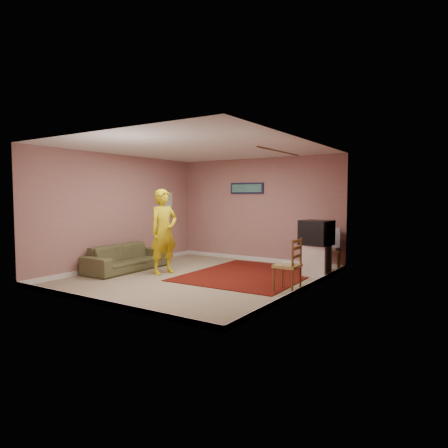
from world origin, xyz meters
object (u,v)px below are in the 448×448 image
Objects in this scene: crt_tv at (316,233)px; chair_a at (331,245)px; chair_b at (287,259)px; person at (164,232)px; tv_cabinet at (316,261)px; sofa at (126,258)px.

chair_a is (0.06, 0.78, -0.34)m from crt_tv.
person reaches higher than chair_b.
chair_b is at bearing -80.07° from crt_tv.
tv_cabinet is at bearing -105.24° from chair_a.
chair_a is 0.26× the size of sofa.
chair_b is at bearing -89.84° from sofa.
person reaches higher than chair_a.
person is at bearing -153.33° from chair_a.
crt_tv reaches higher than sofa.
sofa is (-3.80, -0.14, -0.28)m from chair_b.
chair_a is 4.54m from sofa.
sofa is at bearing -158.60° from chair_a.
chair_a is at bearing 179.57° from chair_b.
chair_a is at bearing 93.74° from crt_tv.
person reaches higher than crt_tv.
tv_cabinet is 3.24m from person.
crt_tv is 1.30× the size of chair_b.
chair_b is 0.26× the size of sofa.
tv_cabinet is 0.81m from chair_a.
person reaches higher than sofa.
chair_b is (0.00, -2.32, 0.00)m from chair_a.
crt_tv is at bearing -105.68° from chair_a.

